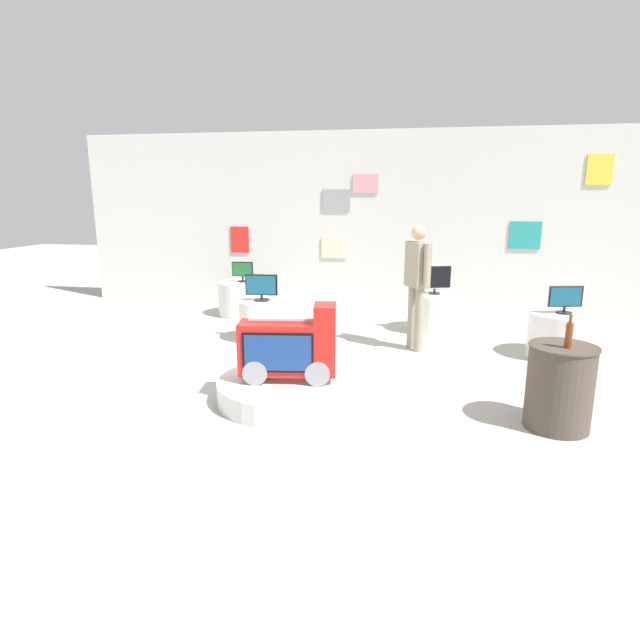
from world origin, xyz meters
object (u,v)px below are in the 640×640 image
object	(u,v)px
display_pedestal_right_rear	(262,321)
tv_on_right_rear	(261,287)
tv_on_center_rear	(435,278)
display_pedestal_far_right	(561,335)
shopper_browsing_near_truck	(417,278)
side_table_round	(560,386)
tv_on_far_right	(565,299)
novelty_firetruck_tv	(289,350)
display_pedestal_left_rear	(243,298)
display_pedestal_center_rear	(433,313)
main_display_pedestal	(288,390)
bottle_on_side_table	(569,334)
tv_on_left_rear	(242,271)

from	to	relation	value
display_pedestal_right_rear	tv_on_right_rear	distance (m)	0.51
tv_on_center_rear	tv_on_right_rear	bearing A→B (deg)	-158.07
tv_on_center_rear	display_pedestal_right_rear	size ratio (longest dim) A/B	0.78
display_pedestal_far_right	shopper_browsing_near_truck	world-z (taller)	shopper_browsing_near_truck
side_table_round	tv_on_far_right	bearing A→B (deg)	75.80
tv_on_far_right	novelty_firetruck_tv	bearing A→B (deg)	-146.43
display_pedestal_left_rear	tv_on_right_rear	xyz separation A→B (m)	(0.83, -1.60, 0.51)
display_pedestal_center_rear	side_table_round	bearing A→B (deg)	-72.98
display_pedestal_right_rear	display_pedestal_far_right	xyz separation A→B (m)	(4.16, -0.10, 0.00)
main_display_pedestal	bottle_on_side_table	world-z (taller)	bottle_on_side_table
display_pedestal_center_rear	bottle_on_side_table	xyz separation A→B (m)	(1.06, -3.51, 0.62)
novelty_firetruck_tv	tv_on_far_right	distance (m)	3.85
display_pedestal_center_rear	tv_on_center_rear	xyz separation A→B (m)	(-0.00, -0.00, 0.56)
tv_on_left_rear	tv_on_right_rear	world-z (taller)	tv_on_right_rear
display_pedestal_center_rear	tv_on_right_rear	xyz separation A→B (m)	(-2.52, -1.02, 0.51)
tv_on_far_right	side_table_round	distance (m)	2.43
bottle_on_side_table	shopper_browsing_near_truck	distance (m)	2.77
side_table_round	tv_on_right_rear	bearing A→B (deg)	145.87
tv_on_right_rear	tv_on_far_right	distance (m)	4.16
display_pedestal_center_rear	side_table_round	xyz separation A→B (m)	(1.05, -3.44, 0.10)
display_pedestal_center_rear	tv_on_center_rear	size ratio (longest dim) A/B	1.50
side_table_round	shopper_browsing_near_truck	xyz separation A→B (m)	(-1.33, 2.35, 0.61)
display_pedestal_left_rear	bottle_on_side_table	xyz separation A→B (m)	(4.41, -4.09, 0.62)
display_pedestal_left_rear	tv_on_right_rear	world-z (taller)	tv_on_right_rear
display_pedestal_center_rear	tv_on_center_rear	distance (m)	0.56
display_pedestal_center_rear	shopper_browsing_near_truck	xyz separation A→B (m)	(-0.28, -1.09, 0.72)
main_display_pedestal	tv_on_center_rear	xyz separation A→B (m)	(1.58, 3.23, 0.74)
display_pedestal_far_right	tv_on_far_right	xyz separation A→B (m)	(-0.00, -0.00, 0.50)
display_pedestal_far_right	tv_on_left_rear	bearing A→B (deg)	161.29
display_pedestal_far_right	bottle_on_side_table	distance (m)	2.54
main_display_pedestal	display_pedestal_far_right	xyz separation A→B (m)	(3.22, 2.13, 0.19)
display_pedestal_far_right	display_pedestal_right_rear	bearing A→B (deg)	178.67
tv_on_right_rear	main_display_pedestal	bearing A→B (deg)	-67.04
display_pedestal_left_rear	tv_on_left_rear	distance (m)	0.50
display_pedestal_far_right	display_pedestal_left_rear	bearing A→B (deg)	161.25
side_table_round	display_pedestal_left_rear	bearing A→B (deg)	137.56
shopper_browsing_near_truck	display_pedestal_right_rear	bearing A→B (deg)	178.04
side_table_round	display_pedestal_center_rear	bearing A→B (deg)	107.02
tv_on_far_right	bottle_on_side_table	bearing A→B (deg)	-103.59
tv_on_right_rear	shopper_browsing_near_truck	world-z (taller)	shopper_browsing_near_truck
display_pedestal_right_rear	display_pedestal_left_rear	bearing A→B (deg)	117.38
tv_on_left_rear	display_pedestal_center_rear	world-z (taller)	tv_on_left_rear
novelty_firetruck_tv	display_pedestal_right_rear	world-z (taller)	novelty_firetruck_tv
tv_on_center_rear	side_table_round	xyz separation A→B (m)	(1.05, -3.44, -0.45)
tv_on_left_rear	tv_on_right_rear	size ratio (longest dim) A/B	0.80
shopper_browsing_near_truck	tv_on_center_rear	bearing A→B (deg)	75.57
bottle_on_side_table	tv_on_right_rear	bearing A→B (deg)	145.18
tv_on_right_rear	display_pedestal_far_right	size ratio (longest dim) A/B	0.56
tv_on_left_rear	display_pedestal_center_rear	size ratio (longest dim) A/B	0.47
tv_on_center_rear	tv_on_right_rear	distance (m)	2.71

